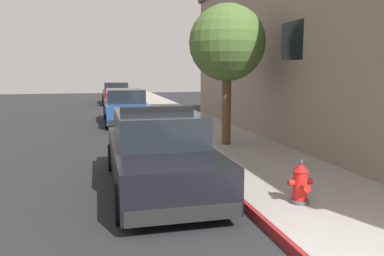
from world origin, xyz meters
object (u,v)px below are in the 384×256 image
Objects in this scene: fire_hydrant at (300,183)px; street_tree at (227,44)px; parked_car_silver_ahead at (125,107)px; parked_car_dark_far at (116,94)px; police_cruiser at (158,152)px.

street_tree reaches higher than fire_hydrant.
parked_car_silver_ahead and parked_car_dark_far have the same top height.
street_tree reaches higher than parked_car_silver_ahead.
police_cruiser is at bearing 137.77° from fire_hydrant.
parked_car_dark_far is (0.09, 10.85, 0.00)m from parked_car_silver_ahead.
fire_hydrant is 0.18× the size of street_tree.
parked_car_silver_ahead is 6.37× the size of fire_hydrant.
street_tree is at bearing -69.34° from parked_car_silver_ahead.
street_tree reaches higher than parked_car_dark_far.
parked_car_dark_far is 23.25m from fire_hydrant.
street_tree is (2.66, 3.52, 2.46)m from police_cruiser.
parked_car_silver_ahead is at bearing -90.45° from parked_car_dark_far.
parked_car_dark_far reaches higher than fire_hydrant.
police_cruiser is at bearing -90.44° from parked_car_dark_far.
police_cruiser is 6.37× the size of fire_hydrant.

